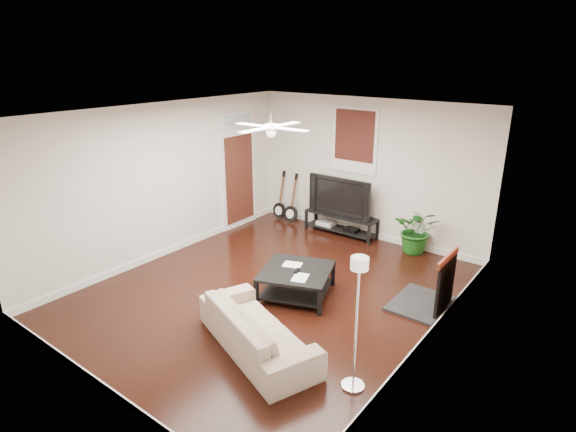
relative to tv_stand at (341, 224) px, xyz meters
The scene contains 14 objects.
room 3.05m from the tv_stand, 81.30° to the right, with size 5.01×6.01×2.81m.
brick_accent 3.61m from the tv_stand, 31.43° to the right, with size 0.02×2.20×2.80m, color #A75236.
fireplace 3.18m from the tv_stand, 34.14° to the right, with size 0.80×1.10×0.92m, color black.
window_back 1.75m from the tv_stand, 56.61° to the left, with size 1.00×0.06×1.30m, color #35100E.
door_left 2.45m from the tv_stand, 156.61° to the right, with size 0.08×1.00×2.50m, color white.
tv_stand is the anchor object (origin of this frame).
tv 0.62m from the tv_stand, 90.00° to the left, with size 1.40×0.18×0.80m, color black.
coffee_table 2.79m from the tv_stand, 73.14° to the right, with size 1.03×1.03×0.43m, color black.
sofa 4.29m from the tv_stand, 73.15° to the right, with size 1.99×0.78×0.58m, color tan.
floor_lamp 4.81m from the tv_stand, 57.09° to the right, with size 0.27×0.27×1.62m, color silver, non-canonical shape.
potted_plant 1.65m from the tv_stand, ahead, with size 0.81×0.70×0.90m, color #195718.
guitar_left 1.65m from the tv_stand, behind, with size 0.34×0.24×1.11m, color black, non-canonical shape.
guitar_right 1.31m from the tv_stand, behind, with size 0.34×0.24×1.11m, color black, non-canonical shape.
ceiling_fan 3.69m from the tv_stand, 81.30° to the right, with size 1.24×1.24×0.32m, color white, non-canonical shape.
Camera 1 is at (4.24, -5.17, 3.61)m, focal length 29.21 mm.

